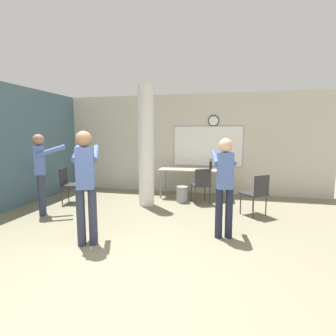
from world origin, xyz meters
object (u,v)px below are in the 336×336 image
object	(u,v)px
chair_table_right	(201,183)
person_playing_front	(86,179)
person_playing_side	(225,180)
bottle_on_table	(211,165)
chair_mid_room	(256,192)
person_watching_back	(42,168)
folding_table	(194,171)
chair_by_left_wall	(69,182)

from	to	relation	value
chair_table_right	person_playing_front	world-z (taller)	person_playing_front
chair_table_right	person_playing_side	xyz separation A→B (m)	(0.56, -2.03, 0.45)
bottle_on_table	person_playing_side	bearing A→B (deg)	-81.84
chair_mid_room	person_playing_side	bearing A→B (deg)	-116.15
chair_mid_room	person_watching_back	xyz separation A→B (m)	(-4.36, -0.89, 0.49)
folding_table	person_watching_back	size ratio (longest dim) A/B	1.07
person_watching_back	person_playing_front	size ratio (longest dim) A/B	0.97
chair_table_right	chair_by_left_wall	xyz separation A→B (m)	(-3.18, -0.66, 0.00)
bottle_on_table	chair_table_right	xyz separation A→B (m)	(-0.18, -0.65, -0.37)
chair_mid_room	bottle_on_table	bearing A→B (deg)	126.76
chair_mid_room	person_playing_front	xyz separation A→B (m)	(-2.68, -2.05, 0.52)
chair_by_left_wall	person_playing_side	distance (m)	4.01
folding_table	chair_table_right	xyz separation A→B (m)	(0.26, -0.58, -0.21)
bottle_on_table	chair_by_left_wall	size ratio (longest dim) A/B	0.32
person_watching_back	folding_table	bearing A→B (deg)	37.14
chair_table_right	person_watching_back	bearing A→B (deg)	-152.92
chair_mid_room	person_playing_front	world-z (taller)	person_playing_front
bottle_on_table	chair_mid_room	size ratio (longest dim) A/B	0.32
chair_mid_room	person_playing_front	size ratio (longest dim) A/B	0.50
bottle_on_table	person_playing_side	world-z (taller)	person_playing_side
chair_mid_room	person_playing_side	world-z (taller)	person_playing_side
chair_table_right	chair_mid_room	world-z (taller)	same
folding_table	chair_table_right	distance (m)	0.67
chair_table_right	chair_by_left_wall	distance (m)	3.25
chair_table_right	person_watching_back	world-z (taller)	person_watching_back
person_watching_back	person_playing_front	distance (m)	2.04
person_watching_back	chair_mid_room	bearing A→B (deg)	11.56
chair_by_left_wall	chair_mid_room	xyz separation A→B (m)	(4.38, -0.07, 0.00)
person_playing_front	person_playing_side	xyz separation A→B (m)	(2.04, 0.75, -0.07)
bottle_on_table	person_playing_side	distance (m)	2.70
folding_table	chair_table_right	size ratio (longest dim) A/B	2.09
bottle_on_table	chair_table_right	bearing A→B (deg)	-105.49
bottle_on_table	person_playing_front	xyz separation A→B (m)	(-1.66, -3.42, 0.15)
bottle_on_table	person_playing_side	xyz separation A→B (m)	(0.38, -2.67, 0.08)
chair_by_left_wall	chair_mid_room	distance (m)	4.39
folding_table	bottle_on_table	bearing A→B (deg)	8.42
person_playing_front	person_watching_back	bearing A→B (deg)	145.42
bottle_on_table	person_playing_front	bearing A→B (deg)	-115.83
chair_mid_room	person_watching_back	bearing A→B (deg)	-168.44
person_playing_side	folding_table	bearing A→B (deg)	107.46
chair_table_right	person_watching_back	distance (m)	3.58
person_playing_front	chair_mid_room	bearing A→B (deg)	37.45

